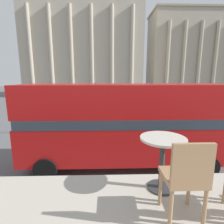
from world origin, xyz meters
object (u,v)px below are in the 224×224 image
object	(u,v)px
traffic_light_far	(96,91)
double_decker_bus	(125,122)
pedestrian_red	(118,123)
traffic_light_mid	(104,97)
cafe_dining_table	(162,152)
traffic_light_near	(34,106)
car_navy	(91,103)
plaza_building_left	(85,48)
plaza_building_right	(204,54)
car_white	(95,105)
pedestrian_white	(165,102)
pedestrian_grey	(224,119)
cafe_chair_0	(186,176)

from	to	relation	value
traffic_light_far	double_decker_bus	bearing A→B (deg)	-82.20
pedestrian_red	traffic_light_mid	bearing A→B (deg)	-48.56
traffic_light_far	pedestrian_red	size ratio (longest dim) A/B	2.19
cafe_dining_table	traffic_light_mid	size ratio (longest dim) A/B	0.21
traffic_light_near	car_navy	bearing A→B (deg)	75.25
traffic_light_near	traffic_light_mid	world-z (taller)	traffic_light_near
traffic_light_mid	pedestrian_red	world-z (taller)	traffic_light_mid
cafe_dining_table	plaza_building_left	bearing A→B (deg)	98.06
plaza_building_right	pedestrian_red	bearing A→B (deg)	-125.20
plaza_building_left	car_white	xyz separation A→B (m)	(4.07, -22.90, -11.64)
pedestrian_white	traffic_light_mid	bearing A→B (deg)	173.73
car_navy	pedestrian_grey	xyz separation A→B (m)	(13.16, -11.89, 0.23)
cafe_chair_0	car_white	distance (m)	23.87
plaza_building_right	traffic_light_near	distance (m)	54.73
car_white	double_decker_bus	bearing A→B (deg)	-168.70
plaza_building_right	car_white	world-z (taller)	plaza_building_right
cafe_dining_table	traffic_light_far	size ratio (longest dim) A/B	0.19
traffic_light_far	pedestrian_grey	distance (m)	18.18
cafe_dining_table	car_navy	world-z (taller)	cafe_dining_table
plaza_building_right	pedestrian_red	size ratio (longest dim) A/B	18.93
car_navy	pedestrian_grey	distance (m)	17.74
pedestrian_grey	double_decker_bus	bearing A→B (deg)	-78.36
traffic_light_mid	traffic_light_far	bearing A→B (deg)	102.06
car_navy	car_white	distance (m)	2.07
pedestrian_red	cafe_chair_0	bearing A→B (deg)	121.80
traffic_light_far	car_white	size ratio (longest dim) A/B	0.92
plaza_building_left	traffic_light_far	size ratio (longest dim) A/B	7.67
double_decker_bus	traffic_light_far	distance (m)	19.93
double_decker_bus	traffic_light_far	size ratio (longest dim) A/B	2.65
pedestrian_grey	car_white	bearing A→B (deg)	-151.36
pedestrian_red	pedestrian_grey	bearing A→B (deg)	-139.76
traffic_light_far	car_navy	bearing A→B (deg)	-119.44
cafe_chair_0	plaza_building_right	world-z (taller)	plaza_building_right
traffic_light_far	car_navy	distance (m)	2.34
car_white	traffic_light_mid	bearing A→B (deg)	-155.84
traffic_light_near	pedestrian_grey	xyz separation A→B (m)	(16.57, 1.09, -1.49)
cafe_chair_0	plaza_building_left	xyz separation A→B (m)	(-6.56, 46.46, 8.72)
traffic_light_mid	traffic_light_near	bearing A→B (deg)	-124.90
plaza_building_left	traffic_light_far	distance (m)	22.38
cafe_chair_0	traffic_light_near	distance (m)	14.22
cafe_chair_0	car_white	xyz separation A→B (m)	(-2.49, 23.56, -2.92)
double_decker_bus	cafe_chair_0	distance (m)	7.10
traffic_light_near	plaza_building_left	bearing A→B (deg)	89.75
pedestrian_grey	pedestrian_red	xyz separation A→B (m)	(-9.76, -1.36, 0.09)
cafe_dining_table	plaza_building_left	world-z (taller)	plaza_building_left
cafe_dining_table	traffic_light_mid	world-z (taller)	cafe_dining_table
double_decker_bus	plaza_building_right	bearing A→B (deg)	54.85
car_navy	pedestrian_white	xyz separation A→B (m)	(11.41, -0.57, 0.31)
traffic_light_near	pedestrian_grey	world-z (taller)	traffic_light_near
plaza_building_right	car_navy	size ratio (longest dim) A/B	7.95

